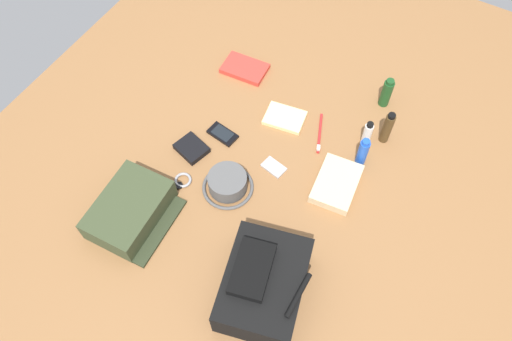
{
  "coord_description": "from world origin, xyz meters",
  "views": [
    {
      "loc": [
        0.79,
        0.45,
        1.53
      ],
      "look_at": [
        0.0,
        0.0,
        0.04
      ],
      "focal_mm": 34.77,
      "sensor_mm": 36.0,
      "label": 1
    }
  ],
  "objects": [
    {
      "name": "ground_plane",
      "position": [
        0.0,
        0.0,
        -0.01
      ],
      "size": [
        2.64,
        2.02,
        0.02
      ],
      "primitive_type": "cube",
      "color": "olive",
      "rests_on": "ground"
    },
    {
      "name": "backpack",
      "position": [
        0.35,
        0.23,
        0.07
      ],
      "size": [
        0.37,
        0.31,
        0.16
      ],
      "color": "black",
      "rests_on": "ground_plane"
    },
    {
      "name": "toiletry_pouch",
      "position": [
        0.35,
        -0.28,
        0.04
      ],
      "size": [
        0.29,
        0.25,
        0.09
      ],
      "color": "#384228",
      "rests_on": "ground_plane"
    },
    {
      "name": "bucket_hat",
      "position": [
        0.09,
        -0.06,
        0.03
      ],
      "size": [
        0.18,
        0.18,
        0.07
      ],
      "color": "#545454",
      "rests_on": "ground_plane"
    },
    {
      "name": "shampoo_bottle",
      "position": [
        -0.54,
        0.27,
        0.06
      ],
      "size": [
        0.04,
        0.04,
        0.13
      ],
      "color": "#19471E",
      "rests_on": "ground_plane"
    },
    {
      "name": "cologne_bottle",
      "position": [
        -0.38,
        0.33,
        0.07
      ],
      "size": [
        0.04,
        0.04,
        0.15
      ],
      "color": "#473319",
      "rests_on": "ground_plane"
    },
    {
      "name": "toothpaste_tube",
      "position": [
        -0.33,
        0.28,
        0.06
      ],
      "size": [
        0.03,
        0.03,
        0.12
      ],
      "color": "white",
      "rests_on": "ground_plane"
    },
    {
      "name": "deodorant_spray",
      "position": [
        -0.24,
        0.3,
        0.06
      ],
      "size": [
        0.04,
        0.04,
        0.13
      ],
      "color": "blue",
      "rests_on": "ground_plane"
    },
    {
      "name": "paperback_novel",
      "position": [
        -0.42,
        -0.29,
        0.01
      ],
      "size": [
        0.13,
        0.19,
        0.02
      ],
      "color": "red",
      "rests_on": "ground_plane"
    },
    {
      "name": "cell_phone",
      "position": [
        -0.09,
        -0.2,
        0.01
      ],
      "size": [
        0.08,
        0.12,
        0.01
      ],
      "color": "black",
      "rests_on": "ground_plane"
    },
    {
      "name": "media_player",
      "position": [
        -0.06,
        0.04,
        0.01
      ],
      "size": [
        0.07,
        0.09,
        0.01
      ],
      "color": "#B7B7BC",
      "rests_on": "ground_plane"
    },
    {
      "name": "wristwatch",
      "position": [
        0.15,
        -0.22,
        0.01
      ],
      "size": [
        0.07,
        0.06,
        0.01
      ],
      "color": "#99999E",
      "rests_on": "ground_plane"
    },
    {
      "name": "toothbrush",
      "position": [
        -0.27,
        0.12,
        0.01
      ],
      "size": [
        0.17,
        0.08,
        0.02
      ],
      "color": "red",
      "rests_on": "ground_plane"
    },
    {
      "name": "wallet",
      "position": [
        0.02,
        -0.26,
        0.01
      ],
      "size": [
        0.12,
        0.13,
        0.02
      ],
      "primitive_type": "cube",
      "rotation": [
        0.0,
        0.0,
        -0.28
      ],
      "color": "black",
      "rests_on": "ground_plane"
    },
    {
      "name": "notepad",
      "position": [
        -0.28,
        -0.03,
        0.01
      ],
      "size": [
        0.13,
        0.17,
        0.02
      ],
      "primitive_type": "cube",
      "rotation": [
        0.0,
        0.0,
        0.16
      ],
      "color": "beige",
      "rests_on": "ground_plane"
    },
    {
      "name": "folded_towel",
      "position": [
        -0.11,
        0.27,
        0.02
      ],
      "size": [
        0.21,
        0.16,
        0.04
      ],
      "primitive_type": "cube",
      "rotation": [
        0.0,
        0.0,
        0.11
      ],
      "color": "beige",
      "rests_on": "ground_plane"
    }
  ]
}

